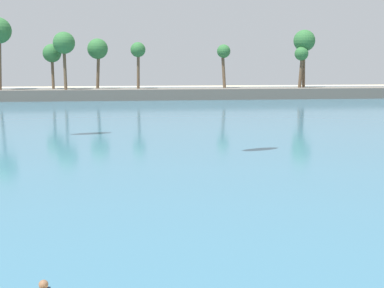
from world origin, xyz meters
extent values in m
cube|color=#386B84|center=(0.00, 66.05, 0.03)|extent=(220.00, 114.42, 0.06)
cube|color=#605B54|center=(0.00, 83.26, 0.90)|extent=(116.91, 6.00, 1.80)
cylinder|color=brown|center=(-21.87, 82.55, 6.35)|extent=(0.84, 0.49, 9.12)
cylinder|color=brown|center=(-14.15, 84.34, 4.65)|extent=(0.51, 0.73, 5.71)
sphere|color=#2D6633|center=(-14.15, 84.34, 7.50)|extent=(2.94, 2.94, 2.94)
cylinder|color=brown|center=(-6.95, 84.60, 5.00)|extent=(0.87, 0.72, 6.44)
sphere|color=#2D6633|center=(-6.95, 84.60, 8.21)|extent=(3.31, 3.31, 3.31)
cylinder|color=brown|center=(27.47, 84.31, 5.72)|extent=(0.78, 0.74, 7.85)
sphere|color=#2D6633|center=(27.47, 84.31, 9.63)|extent=(3.63, 3.63, 3.63)
cylinder|color=brown|center=(26.74, 83.40, 4.63)|extent=(0.82, 0.80, 5.70)
sphere|color=#2D6633|center=(26.74, 83.40, 7.46)|extent=(2.30, 2.30, 2.30)
cylinder|color=brown|center=(13.70, 84.34, 4.83)|extent=(0.84, 0.85, 6.09)
sphere|color=#2D6633|center=(13.70, 84.34, 7.85)|extent=(2.23, 2.23, 2.23)
cylinder|color=brown|center=(-0.47, 83.42, 4.93)|extent=(0.56, 0.65, 6.27)
sphere|color=#2D6633|center=(-0.47, 83.42, 8.06)|extent=(2.40, 2.40, 2.40)
cylinder|color=brown|center=(-11.93, 81.80, 5.43)|extent=(0.59, 0.84, 7.28)
sphere|color=#2D6633|center=(-11.93, 81.80, 9.05)|extent=(3.40, 3.40, 3.40)
sphere|color=brown|center=(-4.24, 6.72, 1.56)|extent=(0.21, 0.21, 0.21)
camera|label=1|loc=(-2.34, -4.78, 6.44)|focal=50.32mm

